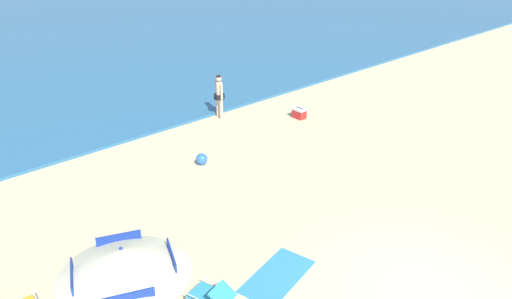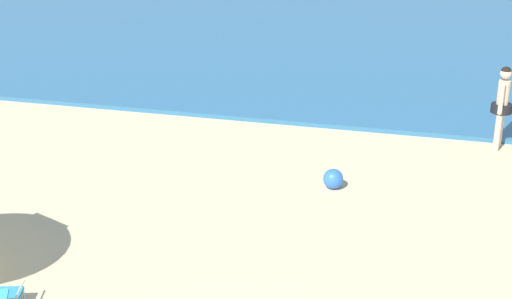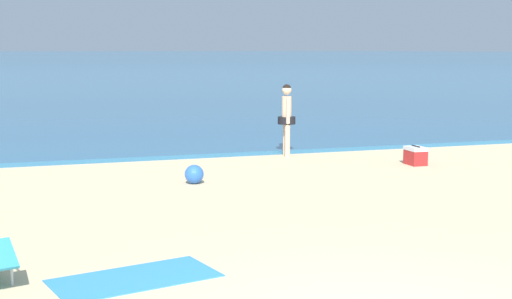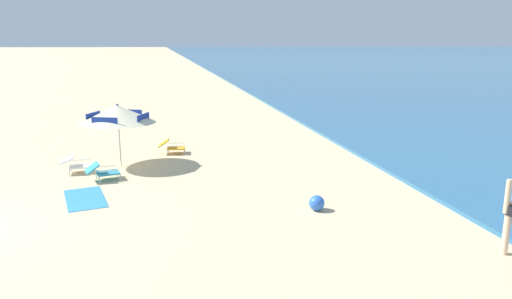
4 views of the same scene
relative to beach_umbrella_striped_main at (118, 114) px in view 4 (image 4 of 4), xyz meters
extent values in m
cylinder|color=silver|center=(0.00, 0.00, -0.69)|extent=(0.04, 0.04, 1.91)
cone|color=beige|center=(0.00, 0.00, 0.00)|extent=(2.54, 2.55, 0.55)
cube|color=navy|center=(0.32, 0.77, -0.11)|extent=(0.77, 0.34, 0.29)
cube|color=navy|center=(-0.77, 0.32, -0.11)|extent=(0.34, 0.77, 0.29)
cube|color=navy|center=(-0.32, -0.77, -0.11)|extent=(0.77, 0.34, 0.29)
cube|color=navy|center=(0.77, -0.32, -0.11)|extent=(0.34, 0.77, 0.29)
sphere|color=navy|center=(0.00, 0.00, 0.29)|extent=(0.06, 0.06, 0.06)
cube|color=teal|center=(1.49, -0.24, -1.45)|extent=(0.67, 0.72, 0.04)
cube|color=teal|center=(1.61, -0.64, -1.25)|extent=(0.58, 0.49, 0.26)
cylinder|color=silver|center=(1.18, -0.04, -1.56)|extent=(0.03, 0.03, 0.18)
cylinder|color=silver|center=(1.65, 0.10, -1.56)|extent=(0.03, 0.03, 0.18)
cylinder|color=silver|center=(1.33, -0.59, -1.56)|extent=(0.03, 0.03, 0.18)
cylinder|color=silver|center=(1.80, -0.45, -1.56)|extent=(0.03, 0.03, 0.18)
cylinder|color=silver|center=(1.22, -0.32, -1.33)|extent=(0.17, 0.53, 0.02)
cylinder|color=silver|center=(1.76, -0.17, -1.33)|extent=(0.17, 0.53, 0.02)
cube|color=gold|center=(-1.35, 1.77, -1.45)|extent=(0.57, 0.64, 0.04)
cube|color=gold|center=(-1.38, 1.35, -1.25)|extent=(0.52, 0.41, 0.26)
cylinder|color=silver|center=(-1.57, 2.07, -1.56)|extent=(0.03, 0.03, 0.18)
cylinder|color=silver|center=(-1.08, 2.03, -1.56)|extent=(0.03, 0.03, 0.18)
cylinder|color=silver|center=(-1.61, 1.50, -1.56)|extent=(0.03, 0.03, 0.18)
cylinder|color=silver|center=(-1.13, 1.46, -1.56)|extent=(0.03, 0.03, 0.18)
cylinder|color=silver|center=(-1.62, 1.79, -1.33)|extent=(0.07, 0.54, 0.02)
cylinder|color=silver|center=(-1.07, 1.74, -1.33)|extent=(0.07, 0.54, 0.02)
cube|color=white|center=(0.56, -1.12, -1.45)|extent=(0.56, 0.64, 0.04)
cube|color=white|center=(0.59, -1.49, -1.23)|extent=(0.52, 0.45, 0.17)
cylinder|color=silver|center=(0.30, -0.85, -1.56)|extent=(0.03, 0.03, 0.18)
cylinder|color=silver|center=(0.79, -0.82, -1.56)|extent=(0.03, 0.03, 0.18)
cylinder|color=silver|center=(0.34, -1.42, -1.56)|extent=(0.03, 0.03, 0.18)
cylinder|color=silver|center=(0.83, -1.39, -1.56)|extent=(0.03, 0.03, 0.18)
cylinder|color=silver|center=(0.28, -1.14, -1.33)|extent=(0.06, 0.54, 0.02)
cylinder|color=silver|center=(0.84, -1.10, -1.33)|extent=(0.06, 0.54, 0.02)
cylinder|color=beige|center=(7.92, 7.35, -1.23)|extent=(0.12, 0.12, 0.84)
cylinder|color=beige|center=(7.91, 7.29, -0.53)|extent=(0.09, 0.09, 0.63)
sphere|color=blue|center=(5.05, 4.73, -1.47)|extent=(0.36, 0.36, 0.36)
cube|color=#3384BC|center=(3.09, -0.64, -1.64)|extent=(1.96, 1.29, 0.01)
camera|label=1|loc=(-2.76, -6.43, 5.26)|focal=33.99mm
camera|label=2|loc=(6.78, -7.37, 3.88)|focal=52.48mm
camera|label=3|loc=(1.95, -8.43, 0.88)|focal=50.77mm
camera|label=4|loc=(14.77, 1.30, 2.15)|focal=32.80mm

